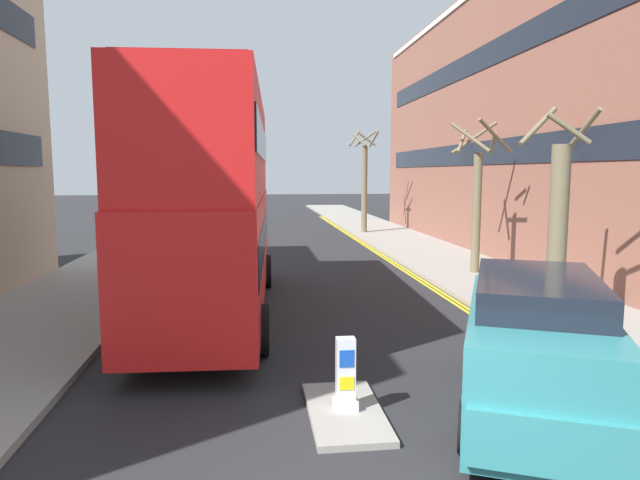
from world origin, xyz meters
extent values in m
cube|color=gray|center=(6.50, 16.00, 0.07)|extent=(4.00, 80.00, 0.14)
cube|color=gray|center=(-6.50, 16.00, 0.07)|extent=(4.00, 80.00, 0.14)
cube|color=yellow|center=(4.40, 14.00, 0.00)|extent=(0.10, 56.00, 0.01)
cube|color=yellow|center=(4.24, 14.00, 0.00)|extent=(0.10, 56.00, 0.01)
cube|color=gray|center=(0.00, 3.79, 0.05)|extent=(1.10, 2.20, 0.10)
cube|color=silver|center=(0.00, 3.79, 0.18)|extent=(0.36, 0.28, 0.16)
cube|color=white|center=(0.00, 3.79, 0.73)|extent=(0.28, 0.20, 0.95)
cube|color=blue|center=(0.00, 3.68, 0.92)|extent=(0.22, 0.01, 0.26)
cube|color=yellow|center=(0.00, 3.68, 0.54)|extent=(0.22, 0.01, 0.20)
cube|color=red|center=(-2.31, 10.18, 1.74)|extent=(2.94, 10.89, 2.60)
cube|color=red|center=(-2.31, 10.18, 4.29)|extent=(2.88, 10.68, 2.50)
cube|color=black|center=(-2.31, 10.18, 2.04)|extent=(2.95, 10.46, 0.84)
cube|color=black|center=(-2.31, 10.18, 4.39)|extent=(2.94, 10.25, 0.80)
cube|color=yellow|center=(-2.09, 15.55, 3.29)|extent=(2.00, 0.14, 0.44)
cube|color=maroon|center=(-2.31, 10.18, 5.59)|extent=(2.65, 9.80, 0.10)
cylinder|color=black|center=(-3.42, 13.57, 0.52)|extent=(0.34, 1.05, 1.04)
cylinder|color=black|center=(-0.92, 13.47, 0.52)|extent=(0.34, 1.05, 1.04)
cylinder|color=black|center=(-3.70, 6.88, 0.52)|extent=(0.34, 1.05, 1.04)
cylinder|color=black|center=(-1.20, 6.78, 0.52)|extent=(0.34, 1.05, 1.04)
cube|color=teal|center=(2.82, 3.46, 0.94)|extent=(3.66, 5.07, 1.50)
cube|color=black|center=(2.88, 3.60, 1.74)|extent=(2.81, 3.49, 0.76)
cube|color=teal|center=(2.05, 1.75, 0.68)|extent=(2.13, 1.81, 0.67)
cube|color=orange|center=(2.82, 3.46, 0.99)|extent=(3.52, 4.73, 0.10)
cylinder|color=black|center=(3.05, 1.76, 0.34)|extent=(0.48, 0.71, 0.68)
cylinder|color=black|center=(1.40, 2.50, 0.34)|extent=(0.48, 0.71, 0.68)
cylinder|color=black|center=(4.24, 4.42, 0.34)|extent=(0.48, 0.71, 0.68)
cylinder|color=black|center=(2.59, 5.16, 0.34)|extent=(0.48, 0.71, 0.68)
cylinder|color=#6B6047|center=(5.24, 28.19, 2.67)|extent=(0.34, 0.34, 5.06)
cylinder|color=#6B6047|center=(5.83, 28.31, 5.62)|extent=(0.38, 1.24, 0.92)
cylinder|color=#6B6047|center=(5.39, 28.80, 5.64)|extent=(1.29, 0.42, 0.96)
cylinder|color=#6B6047|center=(4.71, 28.57, 5.66)|extent=(0.89, 1.18, 1.00)
cylinder|color=#6B6047|center=(4.88, 27.88, 5.54)|extent=(0.74, 0.86, 0.76)
cylinder|color=#6B6047|center=(5.26, 27.67, 5.56)|extent=(1.09, 0.15, 0.81)
cylinder|color=#6B6047|center=(5.58, 7.74, 2.21)|extent=(0.43, 0.43, 4.14)
cylinder|color=#6B6047|center=(6.11, 7.74, 4.65)|extent=(0.12, 1.11, 0.83)
cylinder|color=#6B6047|center=(5.29, 8.31, 4.73)|extent=(1.23, 0.70, 0.97)
cylinder|color=#6B6047|center=(5.45, 7.30, 4.60)|extent=(0.96, 0.37, 0.72)
cylinder|color=#6B6047|center=(6.47, 14.53, 2.24)|extent=(0.30, 0.30, 4.20)
cylinder|color=#6B6047|center=(6.92, 14.40, 4.67)|extent=(0.38, 0.98, 0.74)
cylinder|color=#6B6047|center=(6.61, 15.30, 4.89)|extent=(1.60, 0.40, 1.17)
cylinder|color=#6B6047|center=(5.99, 14.84, 4.75)|extent=(0.76, 1.08, 0.90)
cylinder|color=#6B6047|center=(5.96, 14.05, 4.84)|extent=(1.09, 1.15, 1.07)
cylinder|color=#6B6047|center=(6.75, 13.83, 4.87)|extent=(1.49, 0.68, 1.14)
cube|color=brown|center=(13.50, 20.96, 5.90)|extent=(10.00, 28.00, 11.81)
cube|color=black|center=(8.48, 20.96, 8.50)|extent=(0.04, 24.64, 1.00)
cube|color=black|center=(8.48, 20.96, 4.49)|extent=(0.04, 24.64, 1.00)
camera|label=1|loc=(-1.36, -4.13, 3.65)|focal=31.23mm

